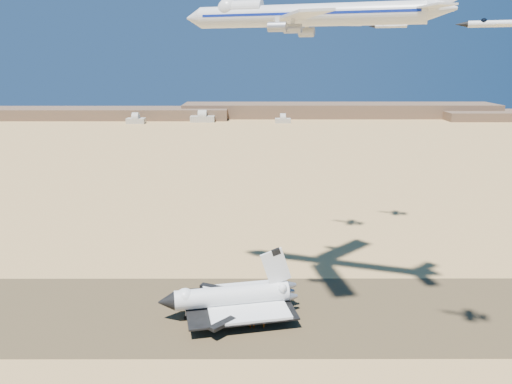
{
  "coord_description": "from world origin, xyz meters",
  "views": [
    {
      "loc": [
        5.86,
        -141.25,
        77.28
      ],
      "look_at": [
        6.11,
        8.0,
        37.15
      ],
      "focal_mm": 35.0,
      "sensor_mm": 36.0,
      "label": 1
    }
  ],
  "objects_px": {
    "crew_b": "(250,325)",
    "crew_c": "(254,325)",
    "chase_jet_c": "(332,19)",
    "shuttle": "(231,298)",
    "chase_jet_a": "(497,23)",
    "crew_a": "(264,325)",
    "chase_jet_d": "(390,26)",
    "carrier_747": "(299,15)"
  },
  "relations": [
    {
      "from": "crew_a",
      "to": "crew_c",
      "type": "bearing_deg",
      "value": 86.64
    },
    {
      "from": "chase_jet_c",
      "to": "chase_jet_d",
      "type": "relative_size",
      "value": 1.01
    },
    {
      "from": "carrier_747",
      "to": "chase_jet_c",
      "type": "distance_m",
      "value": 50.76
    },
    {
      "from": "crew_a",
      "to": "chase_jet_a",
      "type": "distance_m",
      "value": 98.64
    },
    {
      "from": "crew_a",
      "to": "crew_c",
      "type": "xyz_separation_m",
      "value": [
        -2.93,
        0.2,
        -0.02
      ]
    },
    {
      "from": "carrier_747",
      "to": "chase_jet_d",
      "type": "height_order",
      "value": "carrier_747"
    },
    {
      "from": "carrier_747",
      "to": "crew_a",
      "type": "bearing_deg",
      "value": -103.05
    },
    {
      "from": "crew_c",
      "to": "crew_a",
      "type": "bearing_deg",
      "value": -160.7
    },
    {
      "from": "carrier_747",
      "to": "crew_c",
      "type": "xyz_separation_m",
      "value": [
        -12.72,
        -15.96,
        -87.94
      ]
    },
    {
      "from": "crew_c",
      "to": "chase_jet_d",
      "type": "relative_size",
      "value": 0.12
    },
    {
      "from": "chase_jet_a",
      "to": "chase_jet_d",
      "type": "relative_size",
      "value": 0.94
    },
    {
      "from": "crew_b",
      "to": "chase_jet_c",
      "type": "height_order",
      "value": "chase_jet_c"
    },
    {
      "from": "shuttle",
      "to": "carrier_747",
      "type": "relative_size",
      "value": 0.57
    },
    {
      "from": "chase_jet_c",
      "to": "crew_c",
      "type": "bearing_deg",
      "value": -91.6
    },
    {
      "from": "crew_a",
      "to": "chase_jet_c",
      "type": "relative_size",
      "value": 0.12
    },
    {
      "from": "carrier_747",
      "to": "chase_jet_c",
      "type": "bearing_deg",
      "value": 89.59
    },
    {
      "from": "shuttle",
      "to": "crew_a",
      "type": "height_order",
      "value": "shuttle"
    },
    {
      "from": "crew_a",
      "to": "crew_c",
      "type": "distance_m",
      "value": 2.94
    },
    {
      "from": "crew_a",
      "to": "crew_c",
      "type": "height_order",
      "value": "crew_a"
    },
    {
      "from": "crew_a",
      "to": "chase_jet_d",
      "type": "height_order",
      "value": "chase_jet_d"
    },
    {
      "from": "carrier_747",
      "to": "crew_b",
      "type": "distance_m",
      "value": 90.56
    },
    {
      "from": "shuttle",
      "to": "crew_c",
      "type": "xyz_separation_m",
      "value": [
        7.17,
        -7.94,
        -4.7
      ]
    },
    {
      "from": "shuttle",
      "to": "crew_b",
      "type": "xyz_separation_m",
      "value": [
        6.07,
        -7.94,
        -4.83
      ]
    },
    {
      "from": "carrier_747",
      "to": "chase_jet_d",
      "type": "bearing_deg",
      "value": 74.68
    },
    {
      "from": "shuttle",
      "to": "carrier_747",
      "type": "distance_m",
      "value": 85.95
    },
    {
      "from": "crew_b",
      "to": "chase_jet_c",
      "type": "distance_m",
      "value": 114.83
    },
    {
      "from": "crew_a",
      "to": "chase_jet_a",
      "type": "bearing_deg",
      "value": -116.46
    },
    {
      "from": "crew_a",
      "to": "chase_jet_c",
      "type": "xyz_separation_m",
      "value": [
        25.95,
        64.21,
        90.34
      ]
    },
    {
      "from": "crew_c",
      "to": "chase_jet_d",
      "type": "bearing_deg",
      "value": -101.39
    },
    {
      "from": "crew_b",
      "to": "crew_c",
      "type": "bearing_deg",
      "value": -135.93
    },
    {
      "from": "crew_a",
      "to": "chase_jet_c",
      "type": "height_order",
      "value": "chase_jet_c"
    },
    {
      "from": "shuttle",
      "to": "crew_b",
      "type": "relative_size",
      "value": 26.68
    },
    {
      "from": "carrier_747",
      "to": "crew_b",
      "type": "xyz_separation_m",
      "value": [
        -13.82,
        -15.96,
        -88.06
      ]
    },
    {
      "from": "chase_jet_c",
      "to": "chase_jet_d",
      "type": "bearing_deg",
      "value": 53.79
    },
    {
      "from": "crew_a",
      "to": "carrier_747",
      "type": "bearing_deg",
      "value": -30.7
    },
    {
      "from": "chase_jet_c",
      "to": "chase_jet_d",
      "type": "height_order",
      "value": "chase_jet_c"
    },
    {
      "from": "carrier_747",
      "to": "crew_b",
      "type": "height_order",
      "value": "carrier_747"
    },
    {
      "from": "carrier_747",
      "to": "crew_b",
      "type": "relative_size",
      "value": 47.06
    },
    {
      "from": "chase_jet_a",
      "to": "chase_jet_c",
      "type": "relative_size",
      "value": 0.93
    },
    {
      "from": "crew_c",
      "to": "chase_jet_a",
      "type": "bearing_deg",
      "value": 177.38
    },
    {
      "from": "shuttle",
      "to": "chase_jet_a",
      "type": "height_order",
      "value": "chase_jet_a"
    },
    {
      "from": "shuttle",
      "to": "chase_jet_a",
      "type": "relative_size",
      "value": 2.95
    }
  ]
}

